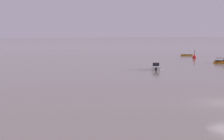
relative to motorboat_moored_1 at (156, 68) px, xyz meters
name	(u,v)px	position (x,y,z in m)	size (l,w,h in m)	color
ground_plane	(224,103)	(-14.79, -27.75, -0.25)	(800.00, 800.00, 0.00)	gray
motorboat_moored_1	(156,68)	(0.00, 0.00, 0.00)	(4.01, 4.38, 1.68)	white
rowboat_moored_6	(187,55)	(31.82, 24.78, -0.10)	(3.54, 3.42, 0.58)	gold
channel_buoy	(194,57)	(25.57, 15.71, 0.21)	(0.90, 0.90, 2.30)	red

